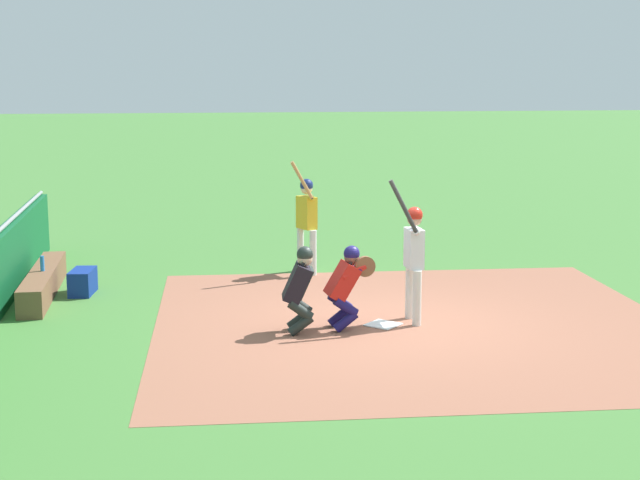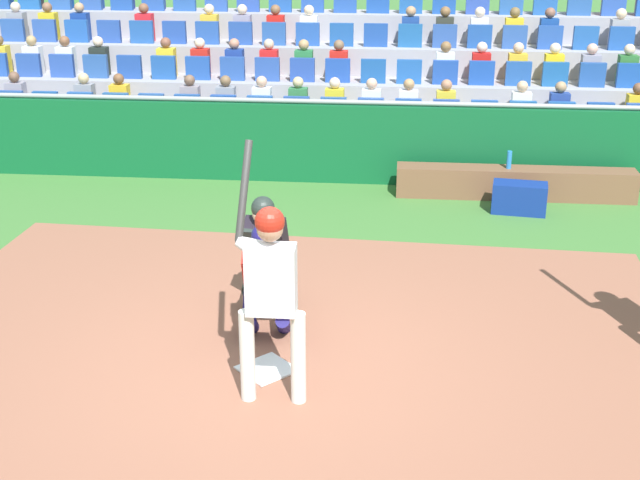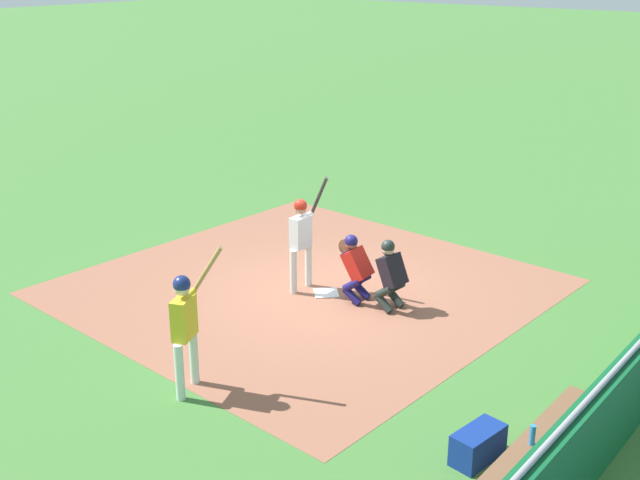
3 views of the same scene
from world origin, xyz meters
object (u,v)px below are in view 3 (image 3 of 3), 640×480
(batter_at_plate, at_px, (301,234))
(on_deck_batter, at_px, (185,320))
(water_bottle_on_bench, at_px, (532,435))
(home_plate_umpire, at_px, (390,272))
(home_plate_marker, at_px, (326,293))
(equipment_duffel_bag, at_px, (478,445))
(catcher_crouching, at_px, (355,264))
(dugout_bench, at_px, (527,465))

(batter_at_plate, xyz_separation_m, on_deck_batter, (-3.80, -1.09, 0.02))
(water_bottle_on_bench, bearing_deg, home_plate_umpire, 53.92)
(home_plate_marker, relative_size, batter_at_plate, 0.20)
(batter_at_plate, relative_size, home_plate_umpire, 1.71)
(home_plate_marker, distance_m, equipment_duffel_bag, 5.41)
(catcher_crouching, distance_m, water_bottle_on_bench, 5.45)
(dugout_bench, relative_size, water_bottle_on_bench, 13.25)
(on_deck_batter, bearing_deg, home_plate_umpire, -9.21)
(catcher_crouching, height_order, water_bottle_on_bench, catcher_crouching)
(home_plate_marker, distance_m, on_deck_batter, 4.12)
(home_plate_umpire, distance_m, dugout_bench, 5.03)
(batter_at_plate, distance_m, catcher_crouching, 1.15)
(batter_at_plate, bearing_deg, on_deck_batter, -164.06)
(catcher_crouching, xyz_separation_m, dugout_bench, (-2.92, -4.69, -0.48))
(catcher_crouching, bearing_deg, home_plate_marker, 99.42)
(batter_at_plate, bearing_deg, water_bottle_on_bench, -114.27)
(batter_at_plate, relative_size, catcher_crouching, 1.75)
(home_plate_umpire, height_order, water_bottle_on_bench, home_plate_umpire)
(dugout_bench, bearing_deg, catcher_crouching, 58.10)
(water_bottle_on_bench, bearing_deg, equipment_duffel_bag, 98.69)
(dugout_bench, distance_m, on_deck_batter, 4.88)
(home_plate_marker, bearing_deg, water_bottle_on_bench, -117.29)
(home_plate_marker, xyz_separation_m, equipment_duffel_bag, (-2.81, -4.62, 0.19))
(catcher_crouching, bearing_deg, equipment_duffel_bag, -125.74)
(home_plate_umpire, bearing_deg, catcher_crouching, 97.88)
(water_bottle_on_bench, bearing_deg, dugout_bench, -172.06)
(dugout_bench, bearing_deg, water_bottle_on_bench, 7.94)
(equipment_duffel_bag, bearing_deg, batter_at_plate, 69.91)
(water_bottle_on_bench, xyz_separation_m, on_deck_batter, (-1.22, 4.65, 0.54))
(home_plate_umpire, xyz_separation_m, water_bottle_on_bench, (-2.90, -3.98, -0.13))
(home_plate_umpire, height_order, on_deck_batter, on_deck_batter)
(home_plate_umpire, xyz_separation_m, equipment_duffel_bag, (-3.00, -3.35, -0.49))
(catcher_crouching, relative_size, dugout_bench, 0.37)
(batter_at_plate, distance_m, dugout_bench, 6.41)
(on_deck_batter, bearing_deg, catcher_crouching, 0.32)
(water_bottle_on_bench, height_order, equipment_duffel_bag, water_bottle_on_bench)
(water_bottle_on_bench, bearing_deg, on_deck_batter, 104.65)
(batter_at_plate, height_order, home_plate_umpire, batter_at_plate)
(home_plate_umpire, xyz_separation_m, dugout_bench, (-3.01, -4.00, -0.48))
(home_plate_marker, relative_size, water_bottle_on_bench, 1.71)
(batter_at_plate, distance_m, water_bottle_on_bench, 6.32)
(on_deck_batter, bearing_deg, batter_at_plate, 15.94)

